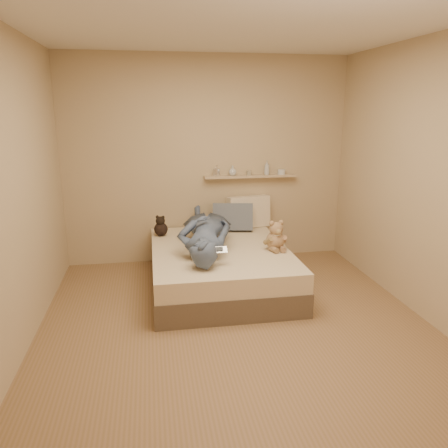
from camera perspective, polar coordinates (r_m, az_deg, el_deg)
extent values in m
plane|color=#866345|center=(4.18, 1.54, -12.97)|extent=(3.80, 3.80, 0.00)
plane|color=silver|center=(3.75, 1.84, 24.81)|extent=(3.80, 3.80, 0.00)
plane|color=tan|center=(5.61, -2.17, 8.22)|extent=(3.60, 0.00, 3.60)
plane|color=tan|center=(1.98, 12.55, -4.82)|extent=(3.60, 0.00, 3.60)
plane|color=tan|center=(3.83, -25.80, 3.58)|extent=(0.00, 3.80, 3.80)
plane|color=tan|center=(4.47, 25.05, 5.08)|extent=(0.00, 3.80, 3.80)
cube|color=brown|center=(4.96, -0.55, -6.72)|extent=(1.50, 1.90, 0.25)
cube|color=beige|center=(4.88, -0.55, -4.27)|extent=(1.48, 1.88, 0.20)
cube|color=silver|center=(4.28, -0.77, -3.43)|extent=(0.18, 0.08, 0.06)
cube|color=black|center=(4.27, -0.76, -3.26)|extent=(0.09, 0.04, 0.03)
sphere|color=tan|center=(4.81, 6.71, -2.15)|extent=(0.20, 0.20, 0.20)
sphere|color=#A37559|center=(4.75, 6.84, -0.63)|extent=(0.15, 0.15, 0.15)
sphere|color=tan|center=(4.72, 6.26, 0.10)|extent=(0.06, 0.06, 0.06)
sphere|color=#A28058|center=(4.75, 7.46, 0.18)|extent=(0.06, 0.06, 0.06)
sphere|color=#9A7F55|center=(4.70, 7.13, -1.00)|extent=(0.06, 0.06, 0.06)
cylinder|color=olive|center=(4.75, 5.78, -2.18)|extent=(0.10, 0.14, 0.11)
cylinder|color=#A07655|center=(4.81, 7.86, -2.00)|extent=(0.08, 0.14, 0.11)
cylinder|color=#8F6F4C|center=(4.73, 6.52, -3.32)|extent=(0.10, 0.15, 0.07)
cylinder|color=#886648|center=(4.77, 7.62, -3.22)|extent=(0.08, 0.14, 0.07)
cylinder|color=beige|center=(4.77, 6.81, -1.35)|extent=(0.12, 0.12, 0.02)
sphere|color=black|center=(5.34, -8.24, -0.67)|extent=(0.17, 0.17, 0.17)
sphere|color=black|center=(5.31, -8.32, 0.41)|extent=(0.11, 0.11, 0.11)
sphere|color=black|center=(5.31, -8.71, 0.91)|extent=(0.04, 0.04, 0.04)
sphere|color=black|center=(5.28, -7.97, 0.87)|extent=(0.04, 0.04, 0.04)
cube|color=beige|center=(5.68, 3.21, 1.62)|extent=(0.58, 0.29, 0.41)
cube|color=slate|center=(5.50, 1.15, 0.89)|extent=(0.54, 0.33, 0.37)
imported|color=#46526E|center=(4.83, -2.45, -0.90)|extent=(0.84, 1.67, 0.38)
cube|color=tan|center=(5.67, 3.48, 6.24)|extent=(1.20, 0.12, 0.03)
imported|color=white|center=(5.58, -1.00, 6.99)|extent=(0.09, 0.09, 0.14)
imported|color=silver|center=(5.61, 1.13, 6.99)|extent=(0.14, 0.14, 0.13)
cylinder|color=#A6A08E|center=(5.66, 3.30, 6.69)|extent=(0.07, 0.07, 0.06)
imported|color=#B9BFC2|center=(5.71, 5.62, 7.34)|extent=(0.08, 0.08, 0.19)
cylinder|color=silver|center=(5.77, 7.52, 6.78)|extent=(0.10, 0.10, 0.07)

